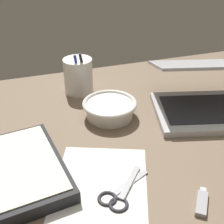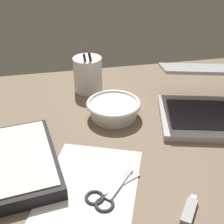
{
  "view_description": "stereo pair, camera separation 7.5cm",
  "coord_description": "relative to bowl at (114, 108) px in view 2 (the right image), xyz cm",
  "views": [
    {
      "loc": [
        -19.89,
        -52.9,
        48.06
      ],
      "look_at": [
        0.23,
        7.7,
        9.0
      ],
      "focal_mm": 50.0,
      "sensor_mm": 36.0,
      "label": 1
    },
    {
      "loc": [
        -12.67,
        -54.84,
        48.06
      ],
      "look_at": [
        0.23,
        7.7,
        9.0
      ],
      "focal_mm": 50.0,
      "sensor_mm": 36.0,
      "label": 2
    }
  ],
  "objects": [
    {
      "name": "paper_sheet_front",
      "position": [
        -10.71,
        -26.64,
        -2.55
      ],
      "size": [
        27.85,
        33.29,
        0.16
      ],
      "primitive_type": "cube",
      "rotation": [
        0.0,
        0.0,
        -0.38
      ],
      "color": "white",
      "rests_on": "desk_top"
    },
    {
      "name": "desk_top",
      "position": [
        -2.5,
        -16.55,
        -3.63
      ],
      "size": [
        140.0,
        100.0,
        2.0
      ],
      "primitive_type": "cube",
      "color": "#75604C",
      "rests_on": "ground"
    },
    {
      "name": "pen_cup",
      "position": [
        -4.61,
        17.04,
        2.85
      ],
      "size": [
        8.86,
        8.86,
        13.8
      ],
      "color": "white",
      "rests_on": "desk_top"
    },
    {
      "name": "scissors",
      "position": [
        -7.8,
        -28.83,
        -2.29
      ],
      "size": [
        12.44,
        10.88,
        0.8
      ],
      "rotation": [
        0.0,
        0.0,
        0.65
      ],
      "color": "#B7B7BC",
      "rests_on": "desk_top"
    },
    {
      "name": "usb_drive",
      "position": [
        6.86,
        -35.48,
        -2.13
      ],
      "size": [
        5.57,
        6.74,
        1.0
      ],
      "rotation": [
        0.0,
        0.0,
        -0.64
      ],
      "color": "#99999E",
      "rests_on": "desk_top"
    },
    {
      "name": "bowl",
      "position": [
        0.0,
        0.0,
        0.0
      ],
      "size": [
        14.91,
        14.91,
        4.68
      ],
      "color": "silver",
      "rests_on": "desk_top"
    }
  ]
}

